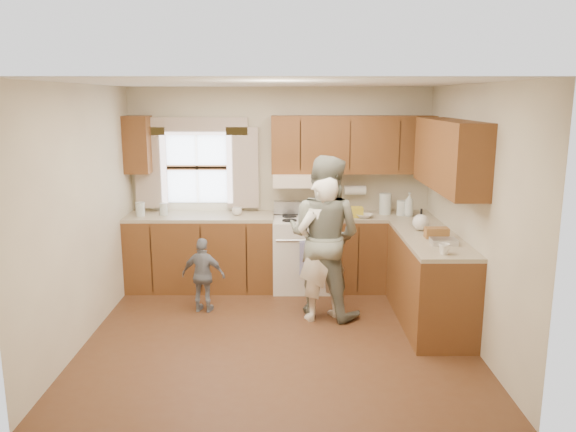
{
  "coord_description": "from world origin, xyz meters",
  "views": [
    {
      "loc": [
        0.09,
        -5.36,
        2.37
      ],
      "look_at": [
        0.1,
        0.4,
        1.15
      ],
      "focal_mm": 35.0,
      "sensor_mm": 36.0,
      "label": 1
    }
  ],
  "objects_px": {
    "stove": "(304,252)",
    "woman_right": "(324,237)",
    "child": "(203,275)",
    "woman_left": "(322,249)"
  },
  "relations": [
    {
      "from": "stove",
      "to": "child",
      "type": "distance_m",
      "value": 1.4
    },
    {
      "from": "stove",
      "to": "woman_right",
      "type": "bearing_deg",
      "value": -77.53
    },
    {
      "from": "stove",
      "to": "woman_left",
      "type": "relative_size",
      "value": 0.68
    },
    {
      "from": "woman_left",
      "to": "child",
      "type": "distance_m",
      "value": 1.37
    },
    {
      "from": "stove",
      "to": "woman_right",
      "type": "distance_m",
      "value": 0.99
    },
    {
      "from": "woman_right",
      "to": "child",
      "type": "relative_size",
      "value": 2.09
    },
    {
      "from": "woman_right",
      "to": "woman_left",
      "type": "bearing_deg",
      "value": 106.43
    },
    {
      "from": "woman_right",
      "to": "child",
      "type": "xyz_separation_m",
      "value": [
        -1.34,
        0.07,
        -0.46
      ]
    },
    {
      "from": "stove",
      "to": "woman_left",
      "type": "bearing_deg",
      "value": -80.79
    },
    {
      "from": "stove",
      "to": "woman_right",
      "type": "relative_size",
      "value": 0.6
    }
  ]
}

